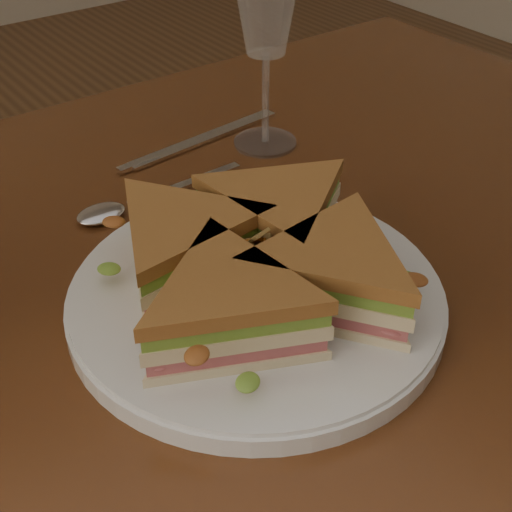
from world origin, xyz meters
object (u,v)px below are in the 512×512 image
(plate, at_px, (256,298))
(wine_glass, at_px, (266,5))
(spoon, at_px, (123,207))
(knife, at_px, (195,143))
(sandwich_wedges, at_px, (256,261))
(table, at_px, (220,357))

(plate, relative_size, wine_glass, 1.39)
(spoon, distance_m, knife, 0.15)
(sandwich_wedges, bearing_deg, wine_glass, 51.61)
(plate, relative_size, knife, 1.39)
(table, distance_m, spoon, 0.17)
(knife, bearing_deg, wine_glass, -40.39)
(table, relative_size, plate, 4.02)
(plate, distance_m, sandwich_wedges, 0.04)
(table, bearing_deg, spoon, 97.56)
(plate, bearing_deg, table, 92.14)
(table, relative_size, sandwich_wedges, 3.88)
(plate, height_order, spoon, plate)
(sandwich_wedges, bearing_deg, spoon, 96.01)
(wine_glass, bearing_deg, sandwich_wedges, -128.39)
(spoon, xyz_separation_m, wine_glass, (0.19, 0.03, 0.15))
(plate, distance_m, knife, 0.29)
(plate, relative_size, spoon, 1.62)
(sandwich_wedges, xyz_separation_m, knife, (0.11, 0.26, -0.04))
(plate, xyz_separation_m, sandwich_wedges, (0.00, 0.00, 0.04))
(table, relative_size, knife, 5.57)
(wine_glass, bearing_deg, knife, 145.00)
(sandwich_wedges, distance_m, spoon, 0.19)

